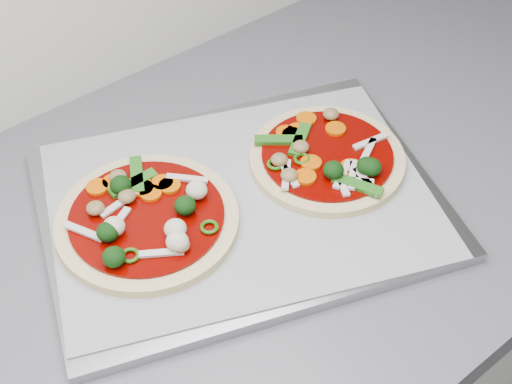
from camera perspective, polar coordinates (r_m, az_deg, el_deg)
baking_tray at (r=0.81m, az=-1.24°, el=-0.92°), size 0.52×0.45×0.01m
parchment at (r=0.81m, az=-1.25°, el=-0.52°), size 0.51×0.44×0.00m
pizza_left at (r=0.78m, az=-8.75°, el=-2.07°), size 0.21×0.21×0.03m
pizza_right at (r=0.84m, az=5.72°, el=2.73°), size 0.24×0.24×0.03m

